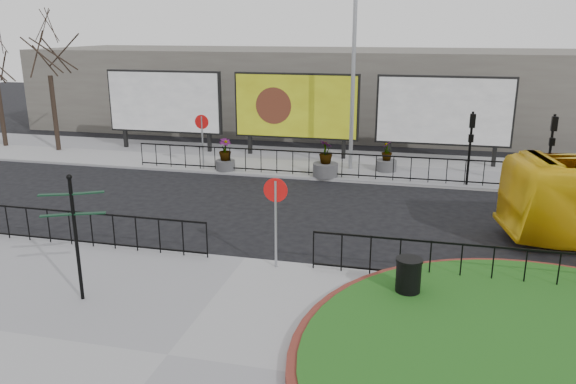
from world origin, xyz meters
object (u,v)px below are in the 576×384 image
(billboard_mid, at_px, (296,107))
(planter_b, at_px, (325,164))
(planter_a, at_px, (225,158))
(litter_bin, at_px, (408,279))
(fingerpost_sign, at_px, (75,225))
(planter_c, at_px, (386,161))
(lamp_post, at_px, (354,63))

(billboard_mid, bearing_deg, planter_b, -59.23)
(planter_a, relative_size, planter_b, 0.91)
(litter_bin, distance_m, planter_b, 11.57)
(fingerpost_sign, relative_size, planter_c, 2.30)
(fingerpost_sign, relative_size, litter_bin, 2.95)
(lamp_post, relative_size, litter_bin, 8.89)
(litter_bin, bearing_deg, lamp_post, 103.46)
(fingerpost_sign, xyz_separation_m, planter_a, (-0.95, 12.68, -1.28))
(billboard_mid, bearing_deg, litter_bin, -67.48)
(billboard_mid, bearing_deg, lamp_post, -33.25)
(planter_b, bearing_deg, lamp_post, 61.18)
(litter_bin, bearing_deg, planter_a, 127.76)
(billboard_mid, distance_m, planter_c, 5.41)
(fingerpost_sign, height_order, planter_b, fingerpost_sign)
(lamp_post, bearing_deg, litter_bin, -76.54)
(litter_bin, distance_m, planter_a, 13.79)
(planter_b, bearing_deg, litter_bin, -70.44)
(planter_a, bearing_deg, planter_b, 0.00)
(planter_a, xyz_separation_m, planter_c, (7.06, 1.60, -0.11))
(planter_a, distance_m, planter_b, 4.57)
(lamp_post, xyz_separation_m, planter_b, (-0.88, -1.60, -4.16))
(planter_b, bearing_deg, planter_a, 180.00)
(lamp_post, xyz_separation_m, planter_a, (-5.45, -1.60, -4.14))
(litter_bin, xyz_separation_m, planter_b, (-3.87, 10.90, 0.02))
(billboard_mid, height_order, lamp_post, lamp_post)
(fingerpost_sign, xyz_separation_m, planter_c, (6.11, 14.28, -1.39))
(fingerpost_sign, xyz_separation_m, planter_b, (3.62, 12.68, -1.30))
(litter_bin, relative_size, planter_c, 0.78)
(lamp_post, height_order, planter_b, lamp_post)
(litter_bin, bearing_deg, planter_c, 96.32)
(litter_bin, distance_m, planter_c, 12.58)
(fingerpost_sign, relative_size, planter_b, 1.94)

